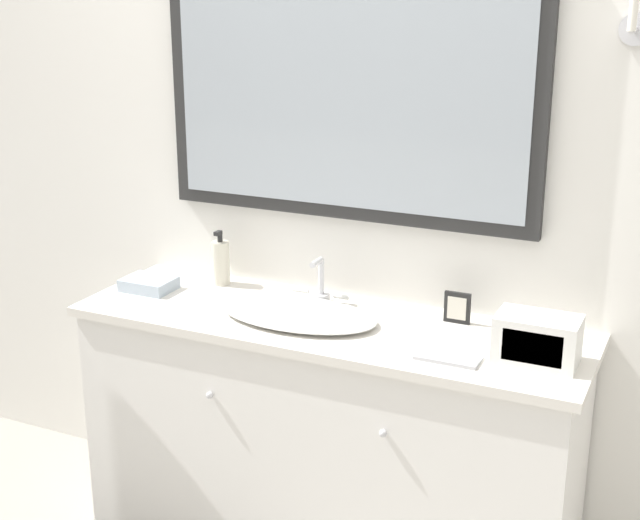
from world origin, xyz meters
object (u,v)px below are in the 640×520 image
(picture_frame, at_px, (457,308))
(appliance_box, at_px, (537,339))
(soap_bottle, at_px, (221,262))
(sink_basin, at_px, (299,313))

(picture_frame, bearing_deg, appliance_box, -34.11)
(soap_bottle, relative_size, appliance_box, 0.85)
(sink_basin, xyz_separation_m, picture_frame, (0.47, 0.17, 0.03))
(sink_basin, bearing_deg, appliance_box, -1.78)
(soap_bottle, height_order, appliance_box, soap_bottle)
(appliance_box, xyz_separation_m, picture_frame, (-0.29, 0.20, -0.02))
(sink_basin, height_order, soap_bottle, soap_bottle)
(appliance_box, relative_size, picture_frame, 2.29)
(picture_frame, bearing_deg, soap_bottle, 179.20)
(sink_basin, xyz_separation_m, appliance_box, (0.77, -0.02, 0.05))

